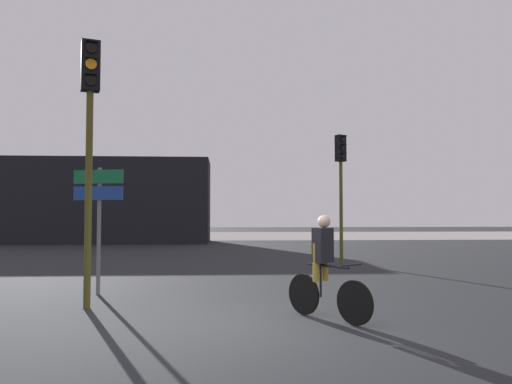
# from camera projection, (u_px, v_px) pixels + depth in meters

# --- Properties ---
(ground_plane) EXTENTS (120.00, 120.00, 0.00)m
(ground_plane) POSITION_uv_depth(u_px,v_px,m) (243.00, 325.00, 7.36)
(ground_plane) COLOR black
(water_strip) EXTENTS (80.00, 16.00, 0.01)m
(water_strip) POSITION_uv_depth(u_px,v_px,m) (229.00, 235.00, 39.79)
(water_strip) COLOR #9E937F
(water_strip) RESTS_ON ground
(distant_building) EXTENTS (14.20, 4.00, 4.90)m
(distant_building) POSITION_uv_depth(u_px,v_px,m) (89.00, 201.00, 29.43)
(distant_building) COLOR black
(distant_building) RESTS_ON ground
(traffic_light_far_right) EXTENTS (0.40, 0.42, 4.34)m
(traffic_light_far_right) POSITION_uv_depth(u_px,v_px,m) (341.00, 174.00, 16.88)
(traffic_light_far_right) COLOR #4C4719
(traffic_light_far_right) RESTS_ON ground
(traffic_light_near_left) EXTENTS (0.38, 0.40, 4.72)m
(traffic_light_near_left) POSITION_uv_depth(u_px,v_px,m) (90.00, 122.00, 8.79)
(traffic_light_near_left) COLOR #4C4719
(traffic_light_near_left) RESTS_ON ground
(direction_sign_post) EXTENTS (1.07, 0.32, 2.60)m
(direction_sign_post) POSITION_uv_depth(u_px,v_px,m) (99.00, 207.00, 10.22)
(direction_sign_post) COLOR slate
(direction_sign_post) RESTS_ON ground
(cyclist) EXTENTS (1.05, 1.40, 1.62)m
(cyclist) POSITION_uv_depth(u_px,v_px,m) (325.00, 266.00, 7.80)
(cyclist) COLOR black
(cyclist) RESTS_ON ground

